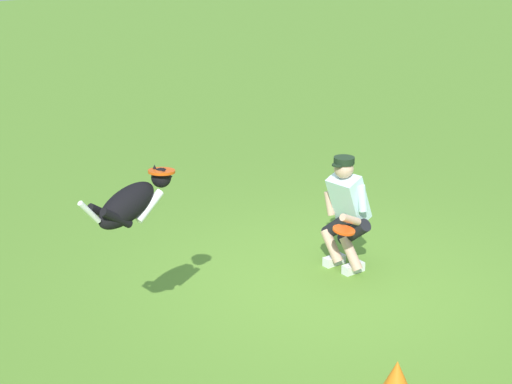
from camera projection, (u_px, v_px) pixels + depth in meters
ground_plane at (326, 283)px, 8.38m from camera, size 60.00×60.00×0.00m
person at (346, 209)px, 8.49m from camera, size 0.56×0.65×1.29m
dog at (131, 202)px, 6.46m from camera, size 0.99×0.41×0.46m
frisbee_flying at (162, 171)px, 6.63m from camera, size 0.26×0.26×0.04m
frisbee_held at (344, 230)px, 8.16m from camera, size 0.26×0.26×0.07m
training_cone at (396, 380)px, 6.32m from camera, size 0.31×0.31×0.35m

